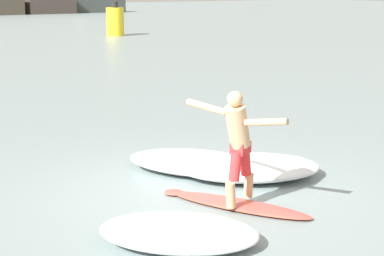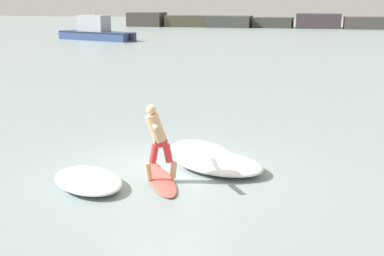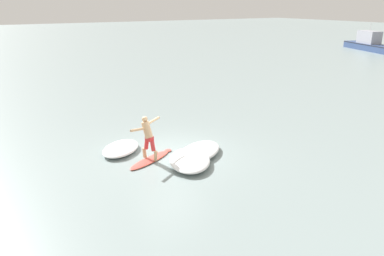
% 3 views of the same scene
% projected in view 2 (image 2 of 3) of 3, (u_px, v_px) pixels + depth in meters
% --- Properties ---
extents(ground_plane, '(200.00, 200.00, 0.00)m').
position_uv_depth(ground_plane, '(166.00, 168.00, 12.16)').
color(ground_plane, gray).
extents(rock_jetty_breakwater, '(52.58, 4.68, 4.91)m').
position_uv_depth(rock_jetty_breakwater, '(328.00, 22.00, 69.72)').
color(rock_jetty_breakwater, '#433D38').
rests_on(rock_jetty_breakwater, ground).
extents(surfboard, '(1.38, 2.24, 0.20)m').
position_uv_depth(surfboard, '(161.00, 180.00, 11.27)').
color(surfboard, '#D55248').
rests_on(surfboard, ground).
extents(surfer, '(0.84, 1.42, 1.60)m').
position_uv_depth(surfer, '(157.00, 136.00, 11.00)').
color(surfer, tan).
rests_on(surfer, surfboard).
extents(fishing_boat_near_jetty, '(9.14, 4.56, 3.17)m').
position_uv_depth(fishing_boat_near_jetty, '(94.00, 32.00, 49.86)').
color(fishing_boat_near_jetty, navy).
rests_on(fishing_boat_near_jetty, ground).
extents(wave_foam_at_tail, '(2.25, 2.25, 0.27)m').
position_uv_depth(wave_foam_at_tail, '(88.00, 180.00, 10.94)').
color(wave_foam_at_tail, white).
rests_on(wave_foam_at_tail, ground).
extents(wave_foam_at_nose, '(2.69, 2.37, 0.32)m').
position_uv_depth(wave_foam_at_nose, '(218.00, 163.00, 12.01)').
color(wave_foam_at_nose, white).
rests_on(wave_foam_at_nose, ground).
extents(wave_foam_beside, '(2.41, 2.70, 0.29)m').
position_uv_depth(wave_foam_beside, '(201.00, 153.00, 12.84)').
color(wave_foam_beside, white).
rests_on(wave_foam_beside, ground).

